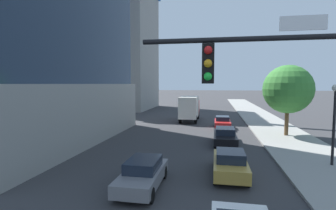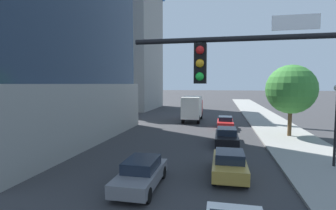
# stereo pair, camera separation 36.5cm
# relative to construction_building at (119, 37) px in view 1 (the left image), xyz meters

# --- Properties ---
(sidewalk) EXTENTS (5.34, 120.00, 0.15)m
(sidewalk) POSITION_rel_construction_building_xyz_m (26.27, -25.75, -14.73)
(sidewalk) COLOR gray
(sidewalk) RESTS_ON ground
(construction_building) EXTENTS (26.57, 16.73, 34.23)m
(construction_building) POSITION_rel_construction_building_xyz_m (0.00, 0.00, 0.00)
(construction_building) COLOR gray
(construction_building) RESTS_ON ground
(traffic_light_pole) EXTENTS (6.42, 0.48, 6.77)m
(traffic_light_pole) POSITION_rel_construction_building_xyz_m (22.02, -43.46, -10.00)
(traffic_light_pole) COLOR black
(traffic_light_pole) RESTS_ON sidewalk
(street_lamp) EXTENTS (0.44, 0.44, 4.95)m
(street_lamp) POSITION_rel_construction_building_xyz_m (26.79, -33.54, -11.34)
(street_lamp) COLOR black
(street_lamp) RESTS_ON sidewalk
(street_tree) EXTENTS (4.64, 4.64, 6.78)m
(street_tree) POSITION_rel_construction_building_xyz_m (26.50, -24.35, -10.21)
(street_tree) COLOR brown
(street_tree) RESTS_ON sidewalk
(car_black) EXTENTS (1.84, 4.74, 1.41)m
(car_black) POSITION_rel_construction_building_xyz_m (20.54, -28.53, -14.11)
(car_black) COLOR black
(car_black) RESTS_ON ground
(car_gray) EXTENTS (1.77, 4.25, 1.42)m
(car_gray) POSITION_rel_construction_building_xyz_m (16.23, -38.68, -14.08)
(car_gray) COLOR slate
(car_gray) RESTS_ON ground
(car_gold) EXTENTS (1.79, 4.20, 1.46)m
(car_gold) POSITION_rel_construction_building_xyz_m (20.54, -36.21, -14.08)
(car_gold) COLOR #AD8938
(car_gold) RESTS_ON ground
(car_red) EXTENTS (1.78, 4.19, 1.37)m
(car_red) POSITION_rel_construction_building_xyz_m (20.54, -20.61, -14.13)
(car_red) COLOR red
(car_red) RESTS_ON ground
(box_truck) EXTENTS (2.31, 6.57, 3.41)m
(box_truck) POSITION_rel_construction_building_xyz_m (16.23, -15.97, -12.91)
(box_truck) COLOR #B21E1E
(box_truck) RESTS_ON ground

